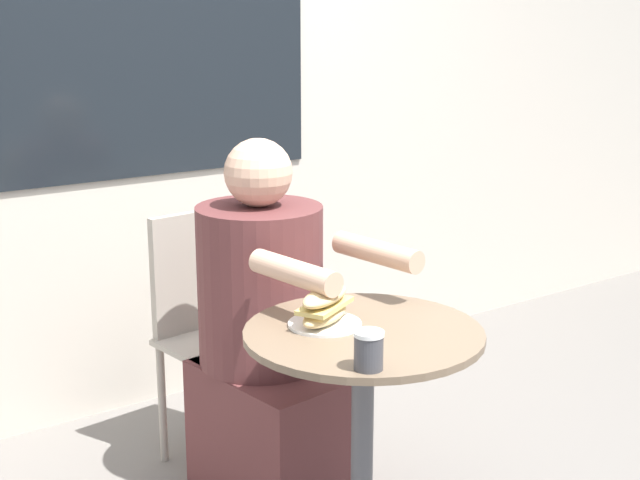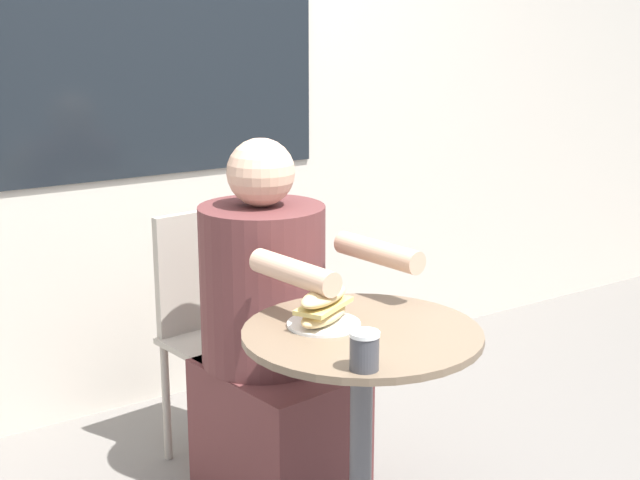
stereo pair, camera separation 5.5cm
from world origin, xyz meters
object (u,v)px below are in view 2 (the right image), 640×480
Objects in this scene: sandwich_on_plate at (324,309)px; seated_diner at (272,351)px; cafe_table at (361,402)px; diner_chair at (215,314)px; drink_cup at (364,351)px.

seated_diner is at bearing 77.56° from sandwich_on_plate.
sandwich_on_plate is (-0.06, 0.09, 0.25)m from cafe_table.
sandwich_on_plate is at bearing 77.66° from diner_chair.
cafe_table is 0.36m from drink_cup.
diner_chair is (0.02, 0.87, -0.00)m from cafe_table.
sandwich_on_plate is (-0.10, -0.43, 0.28)m from seated_diner.
sandwich_on_plate is 0.31m from drink_cup.
cafe_table is 0.52m from seated_diner.
diner_chair is 0.35m from seated_diner.
diner_chair reaches higher than drink_cup.
diner_chair is at bearing 84.15° from sandwich_on_plate.
sandwich_on_plate is 2.30× the size of drink_cup.
seated_diner is at bearing 85.95° from diner_chair.
seated_diner is 5.52× the size of sandwich_on_plate.
diner_chair is 0.75× the size of seated_diner.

